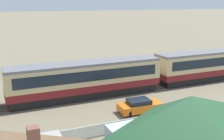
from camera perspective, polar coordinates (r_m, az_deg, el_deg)
name	(u,v)px	position (r m, az deg, el deg)	size (l,w,h in m)	color
ground_plane	(198,80)	(40.45, 17.03, -2.01)	(600.00, 600.00, 0.00)	#7A7056
passenger_train	(89,78)	(31.58, -4.78, -1.56)	(91.43, 3.18, 4.05)	maroon
railway_track	(53,102)	(31.22, -11.83, -6.30)	(151.74, 3.60, 0.04)	#665B51
cottage_dark_green_roof_2	(189,131)	(18.95, 15.45, -11.83)	(10.23, 5.89, 4.87)	silver
parked_car_orange_2	(140,106)	(27.77, 5.64, -7.26)	(4.31, 2.10, 1.31)	orange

